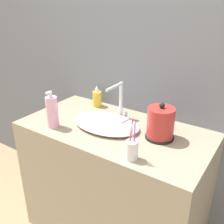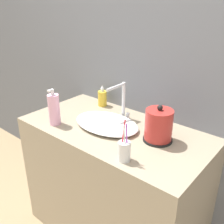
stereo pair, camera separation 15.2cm
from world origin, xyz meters
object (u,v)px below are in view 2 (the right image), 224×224
faucet (122,99)px  electric_kettle (159,127)px  shampoo_bottle (102,98)px  lotion_bottle (54,109)px  toothbrush_cup (124,150)px

faucet → electric_kettle: (0.32, -0.09, -0.05)m
electric_kettle → shampoo_bottle: size_ratio=1.37×
electric_kettle → lotion_bottle: lotion_bottle is taller
electric_kettle → shampoo_bottle: bearing=162.6°
faucet → toothbrush_cup: size_ratio=1.13×
faucet → shampoo_bottle: size_ratio=1.55×
toothbrush_cup → lotion_bottle: lotion_bottle is taller
electric_kettle → toothbrush_cup: same height
electric_kettle → shampoo_bottle: (-0.56, 0.18, -0.03)m
electric_kettle → faucet: bearing=163.9°
lotion_bottle → electric_kettle: bearing=21.4°
electric_kettle → toothbrush_cup: (-0.02, -0.26, -0.03)m
lotion_bottle → toothbrush_cup: bearing=-3.7°
faucet → lotion_bottle: bearing=-129.4°
toothbrush_cup → electric_kettle: bearing=84.6°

